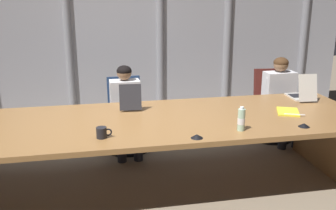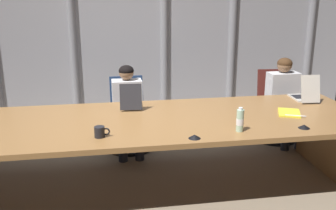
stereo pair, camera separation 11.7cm
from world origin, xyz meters
name	(u,v)px [view 2 (the right image)]	position (x,y,z in m)	size (l,w,h in m)	color
ground_plane	(135,186)	(0.00, 0.00, 0.00)	(14.99, 14.99, 0.00)	#7F705B
conference_table	(134,132)	(0.00, 0.00, 0.61)	(4.84, 1.40, 0.73)	olive
curtain_backdrop	(120,37)	(0.00, 2.35, 1.32)	(7.49, 0.17, 2.63)	#9999A0
laptop_left_mid	(131,103)	(0.01, 0.44, 0.79)	(0.26, 0.37, 0.30)	#2D2D33
laptop_center	(304,95)	(2.07, 0.42, 0.80)	(0.25, 0.43, 0.33)	beige
office_chair_left_mid	(129,122)	(0.01, 1.10, 0.34)	(0.60, 0.60, 0.92)	navy
office_chair_center	(275,114)	(2.05, 1.11, 0.35)	(0.60, 0.60, 0.94)	#511E19
person_left_mid	(128,105)	(0.00, 0.94, 0.62)	(0.38, 0.55, 1.11)	silver
person_center	(285,95)	(2.09, 0.95, 0.65)	(0.43, 0.55, 1.14)	silver
water_bottle_primary	(240,120)	(0.94, -0.48, 0.84)	(0.07, 0.07, 0.23)	#ADD1B2
coffee_mug_near	(100,132)	(-0.33, -0.42, 0.78)	(0.14, 0.09, 0.10)	black
conference_mic_left_side	(304,126)	(1.57, -0.50, 0.75)	(0.11, 0.11, 0.04)	black
conference_mic_middle	(195,136)	(0.49, -0.59, 0.75)	(0.11, 0.11, 0.04)	black
spiral_notepad	(289,113)	(1.65, -0.05, 0.74)	(0.32, 0.37, 0.03)	yellow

